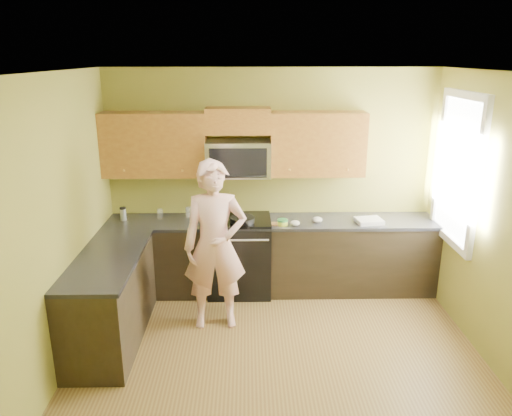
{
  "coord_description": "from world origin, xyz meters",
  "views": [
    {
      "loc": [
        -0.3,
        -3.9,
        2.83
      ],
      "look_at": [
        -0.2,
        1.3,
        1.2
      ],
      "focal_mm": 34.27,
      "sensor_mm": 36.0,
      "label": 1
    }
  ],
  "objects_px": {
    "stove": "(239,255)",
    "woman": "(215,246)",
    "frying_pan": "(242,222)",
    "butter_tub": "(283,225)",
    "microwave": "(239,176)",
    "travel_mug": "(124,220)"
  },
  "relations": [
    {
      "from": "stove",
      "to": "travel_mug",
      "type": "xyz_separation_m",
      "value": [
        -1.4,
        0.05,
        0.45
      ]
    },
    {
      "from": "frying_pan",
      "to": "butter_tub",
      "type": "bearing_deg",
      "value": -16.91
    },
    {
      "from": "frying_pan",
      "to": "butter_tub",
      "type": "xyz_separation_m",
      "value": [
        0.47,
        -0.03,
        -0.03
      ]
    },
    {
      "from": "microwave",
      "to": "woman",
      "type": "height_order",
      "value": "woman"
    },
    {
      "from": "butter_tub",
      "to": "travel_mug",
      "type": "height_order",
      "value": "travel_mug"
    },
    {
      "from": "butter_tub",
      "to": "travel_mug",
      "type": "distance_m",
      "value": 1.92
    },
    {
      "from": "stove",
      "to": "woman",
      "type": "xyz_separation_m",
      "value": [
        -0.24,
        -0.79,
        0.44
      ]
    },
    {
      "from": "microwave",
      "to": "butter_tub",
      "type": "distance_m",
      "value": 0.79
    },
    {
      "from": "woman",
      "to": "butter_tub",
      "type": "distance_m",
      "value": 0.98
    },
    {
      "from": "stove",
      "to": "butter_tub",
      "type": "bearing_deg",
      "value": -17.65
    },
    {
      "from": "stove",
      "to": "woman",
      "type": "height_order",
      "value": "woman"
    },
    {
      "from": "frying_pan",
      "to": "travel_mug",
      "type": "xyz_separation_m",
      "value": [
        -1.44,
        0.18,
        -0.03
      ]
    },
    {
      "from": "woman",
      "to": "travel_mug",
      "type": "xyz_separation_m",
      "value": [
        -1.16,
        0.84,
        0.01
      ]
    },
    {
      "from": "woman",
      "to": "frying_pan",
      "type": "xyz_separation_m",
      "value": [
        0.28,
        0.65,
        0.04
      ]
    },
    {
      "from": "stove",
      "to": "microwave",
      "type": "distance_m",
      "value": 0.98
    },
    {
      "from": "microwave",
      "to": "travel_mug",
      "type": "height_order",
      "value": "microwave"
    },
    {
      "from": "frying_pan",
      "to": "butter_tub",
      "type": "relative_size",
      "value": 4.02
    },
    {
      "from": "stove",
      "to": "travel_mug",
      "type": "distance_m",
      "value": 1.47
    },
    {
      "from": "microwave",
      "to": "butter_tub",
      "type": "relative_size",
      "value": 6.05
    },
    {
      "from": "microwave",
      "to": "woman",
      "type": "bearing_deg",
      "value": -104.63
    },
    {
      "from": "stove",
      "to": "travel_mug",
      "type": "bearing_deg",
      "value": 177.98
    },
    {
      "from": "stove",
      "to": "woman",
      "type": "bearing_deg",
      "value": -106.83
    }
  ]
}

